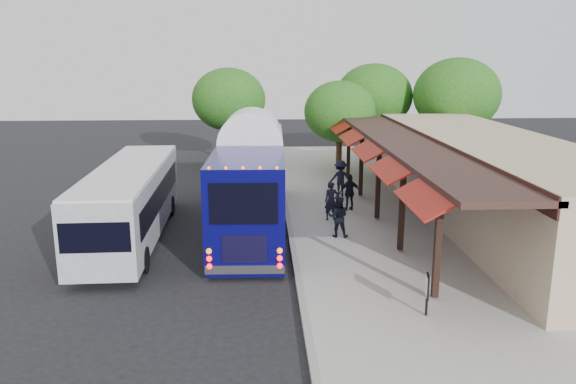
# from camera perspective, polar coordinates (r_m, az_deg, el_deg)

# --- Properties ---
(ground) EXTENTS (90.00, 90.00, 0.00)m
(ground) POSITION_cam_1_polar(r_m,az_deg,el_deg) (19.72, 0.49, -6.65)
(ground) COLOR black
(ground) RESTS_ON ground
(sidewalk) EXTENTS (10.00, 40.00, 0.15)m
(sidewalk) POSITION_cam_1_polar(r_m,az_deg,el_deg) (24.24, 11.83, -2.89)
(sidewalk) COLOR #9E9B93
(sidewalk) RESTS_ON ground
(curb) EXTENTS (0.20, 40.00, 0.16)m
(curb) POSITION_cam_1_polar(r_m,az_deg,el_deg) (23.50, 0.05, -3.12)
(curb) COLOR gray
(curb) RESTS_ON ground
(station_shelter) EXTENTS (8.15, 20.00, 3.60)m
(station_shelter) POSITION_cam_1_polar(r_m,az_deg,el_deg) (24.89, 19.59, 1.24)
(station_shelter) COLOR tan
(station_shelter) RESTS_ON ground
(coach_bus) EXTENTS (2.85, 12.02, 3.82)m
(coach_bus) POSITION_cam_1_polar(r_m,az_deg,el_deg) (22.75, -3.70, 1.44)
(coach_bus) COLOR #080752
(coach_bus) RESTS_ON ground
(city_bus) EXTENTS (2.57, 10.55, 2.82)m
(city_bus) POSITION_cam_1_polar(r_m,az_deg,el_deg) (22.13, -15.69, -0.70)
(city_bus) COLOR #94969C
(city_bus) RESTS_ON ground
(ped_a) EXTENTS (0.65, 0.48, 1.62)m
(ped_a) POSITION_cam_1_polar(r_m,az_deg,el_deg) (23.50, 4.42, -0.91)
(ped_a) COLOR black
(ped_a) RESTS_ON sidewalk
(ped_b) EXTENTS (0.85, 0.72, 1.57)m
(ped_b) POSITION_cam_1_polar(r_m,az_deg,el_deg) (21.30, 5.13, -2.53)
(ped_b) COLOR black
(ped_b) RESTS_ON sidewalk
(ped_c) EXTENTS (1.02, 0.59, 1.64)m
(ped_c) POSITION_cam_1_polar(r_m,az_deg,el_deg) (25.06, 6.29, -0.02)
(ped_c) COLOR black
(ped_c) RESTS_ON sidewalk
(ped_d) EXTENTS (1.18, 0.72, 1.78)m
(ped_d) POSITION_cam_1_polar(r_m,az_deg,el_deg) (27.56, 5.35, 1.39)
(ped_d) COLOR black
(ped_d) RESTS_ON sidewalk
(sign_board) EXTENTS (0.15, 0.51, 1.13)m
(sign_board) POSITION_cam_1_polar(r_m,az_deg,el_deg) (15.33, 13.98, -9.47)
(sign_board) COLOR black
(sign_board) RESTS_ON sidewalk
(tree_left) EXTENTS (4.29, 4.29, 5.49)m
(tree_left) POSITION_cam_1_polar(r_m,az_deg,el_deg) (33.98, 5.28, 8.14)
(tree_left) COLOR #382314
(tree_left) RESTS_ON ground
(tree_mid) EXTENTS (5.03, 5.03, 6.45)m
(tree_mid) POSITION_cam_1_polar(r_m,az_deg,el_deg) (37.79, 8.71, 9.56)
(tree_mid) COLOR #382314
(tree_mid) RESTS_ON ground
(tree_right) EXTENTS (5.33, 5.33, 6.82)m
(tree_right) POSITION_cam_1_polar(r_m,az_deg,el_deg) (36.73, 16.77, 9.43)
(tree_right) COLOR #382314
(tree_right) RESTS_ON ground
(tree_far) EXTENTS (4.82, 4.82, 6.18)m
(tree_far) POSITION_cam_1_polar(r_m,az_deg,el_deg) (37.40, -6.04, 9.32)
(tree_far) COLOR #382314
(tree_far) RESTS_ON ground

